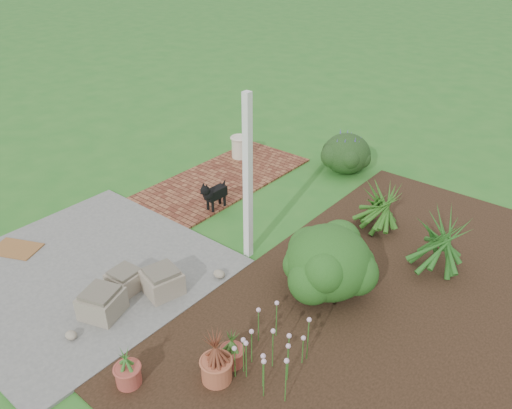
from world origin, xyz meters
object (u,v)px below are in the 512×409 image
Objects in this scene: cream_ceramic_urn at (240,147)px; evergreen_shrub at (329,260)px; black_dog at (214,193)px; stone_trough_near at (102,304)px.

cream_ceramic_urn is 0.39× the size of evergreen_shrub.
black_dog is 1.33× the size of cream_ceramic_urn.
evergreen_shrub is (2.67, -0.62, 0.17)m from black_dog.
cream_ceramic_urn is at bearing 145.92° from evergreen_shrub.
black_dog is 2.21m from cream_ceramic_urn.
cream_ceramic_urn is (-1.85, 4.74, 0.07)m from stone_trough_near.
cream_ceramic_urn is 4.55m from evergreen_shrub.
stone_trough_near is at bearing -72.67° from black_dog.
black_dog is at bearing 166.85° from evergreen_shrub.
evergreen_shrub reaches higher than stone_trough_near.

